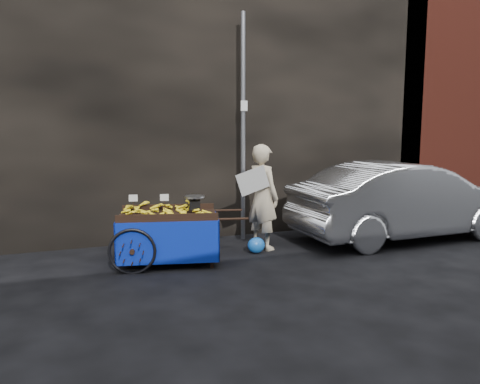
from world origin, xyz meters
name	(u,v)px	position (x,y,z in m)	size (l,w,h in m)	color
ground	(254,259)	(0.00, 0.00, 0.00)	(80.00, 80.00, 0.00)	black
building_wall	(225,104)	(0.39, 2.60, 2.50)	(13.50, 2.00, 5.00)	black
street_pole	(243,128)	(0.30, 1.30, 2.01)	(0.12, 0.10, 4.00)	slate
banana_cart	(165,219)	(-1.33, 0.29, 0.67)	(2.13, 1.30, 1.08)	black
vendor	(262,197)	(0.36, 0.54, 0.88)	(0.87, 0.75, 1.75)	beige
plastic_bag	(256,245)	(0.15, 0.30, 0.13)	(0.29, 0.23, 0.26)	blue
parked_car	(405,201)	(3.09, 0.31, 0.70)	(1.48, 4.26, 1.40)	silver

